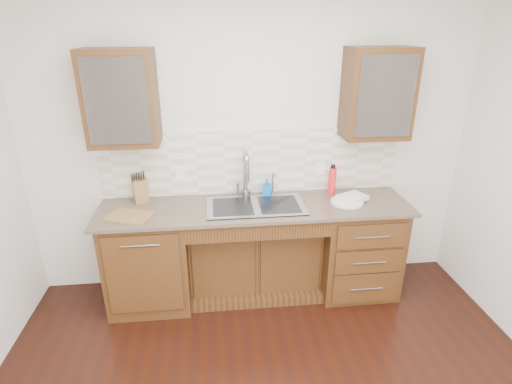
{
  "coord_description": "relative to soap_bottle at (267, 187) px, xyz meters",
  "views": [
    {
      "loc": [
        -0.34,
        -1.7,
        2.35
      ],
      "look_at": [
        0.0,
        1.4,
        1.05
      ],
      "focal_mm": 28.0,
      "sensor_mm": 36.0,
      "label": 1
    }
  ],
  "objects": [
    {
      "name": "outlet_right",
      "position": [
        0.52,
        0.09,
        0.13
      ],
      "size": [
        0.08,
        0.01,
        0.12
      ],
      "primitive_type": "cube",
      "color": "white",
      "rests_on": "backsplash"
    },
    {
      "name": "outlet_left",
      "position": [
        -0.78,
        0.09,
        0.13
      ],
      "size": [
        0.08,
        0.01,
        0.12
      ],
      "primitive_type": "cube",
      "color": "white",
      "rests_on": "backsplash"
    },
    {
      "name": "filter_tap",
      "position": [
        0.05,
        0.01,
        0.04
      ],
      "size": [
        0.02,
        0.02,
        0.24
      ],
      "primitive_type": "cylinder",
      "color": "#999993",
      "rests_on": "countertop"
    },
    {
      "name": "dish_towel",
      "position": [
        0.74,
        -0.21,
        -0.05
      ],
      "size": [
        0.3,
        0.27,
        0.04
      ],
      "primitive_type": "cube",
      "rotation": [
        0.0,
        0.0,
        0.46
      ],
      "color": "white",
      "rests_on": "plate"
    },
    {
      "name": "soap_bottle",
      "position": [
        0.0,
        0.0,
        0.0
      ],
      "size": [
        0.08,
        0.09,
        0.16
      ],
      "primitive_type": "imported",
      "rotation": [
        0.0,
        0.0,
        -0.18
      ],
      "color": "blue",
      "rests_on": "countertop"
    },
    {
      "name": "base_cabinet_center",
      "position": [
        -0.13,
        -0.11,
        -0.64
      ],
      "size": [
        1.2,
        0.44,
        0.7
      ],
      "primitive_type": "cube",
      "color": "#593014",
      "rests_on": "ground"
    },
    {
      "name": "base_cabinet_left",
      "position": [
        -1.08,
        -0.2,
        -0.55
      ],
      "size": [
        0.7,
        0.62,
        0.88
      ],
      "primitive_type": "cube",
      "color": "#593014",
      "rests_on": "ground"
    },
    {
      "name": "upper_cabinet_right",
      "position": [
        0.92,
        -0.06,
        0.83
      ],
      "size": [
        0.55,
        0.34,
        0.75
      ],
      "primitive_type": "cube",
      "color": "#593014",
      "rests_on": "wall_back"
    },
    {
      "name": "cup_right_b",
      "position": [
        1.03,
        -0.06,
        0.79
      ],
      "size": [
        0.14,
        0.14,
        0.1
      ],
      "primitive_type": "imported",
      "rotation": [
        0.0,
        0.0,
        0.34
      ],
      "color": "white",
      "rests_on": "upper_cabinet_right"
    },
    {
      "name": "countertop",
      "position": [
        -0.13,
        -0.21,
        -0.1
      ],
      "size": [
        2.7,
        0.65,
        0.03
      ],
      "primitive_type": "cube",
      "color": "#84705B",
      "rests_on": "base_cabinet_left"
    },
    {
      "name": "base_cabinet_right",
      "position": [
        0.82,
        -0.2,
        -0.55
      ],
      "size": [
        0.7,
        0.62,
        0.88
      ],
      "primitive_type": "cube",
      "color": "#593014",
      "rests_on": "ground"
    },
    {
      "name": "knife_block",
      "position": [
        -1.13,
        0.03,
        0.02
      ],
      "size": [
        0.16,
        0.21,
        0.21
      ],
      "primitive_type": "cube",
      "rotation": [
        0.0,
        0.0,
        0.27
      ],
      "color": "brown",
      "rests_on": "countertop"
    },
    {
      "name": "cup_right_a",
      "position": [
        0.83,
        -0.06,
        0.79
      ],
      "size": [
        0.15,
        0.15,
        0.11
      ],
      "primitive_type": "imported",
      "rotation": [
        0.0,
        0.0,
        0.15
      ],
      "color": "white",
      "rests_on": "upper_cabinet_right"
    },
    {
      "name": "backsplash",
      "position": [
        -0.13,
        0.1,
        0.21
      ],
      "size": [
        2.7,
        0.02,
        0.59
      ],
      "primitive_type": "cube",
      "color": "beige",
      "rests_on": "wall_back"
    },
    {
      "name": "upper_cabinet_left",
      "position": [
        -1.18,
        -0.06,
        0.83
      ],
      "size": [
        0.55,
        0.34,
        0.75
      ],
      "primitive_type": "cube",
      "color": "#593014",
      "rests_on": "wall_back"
    },
    {
      "name": "cup_left_b",
      "position": [
        -1.05,
        -0.06,
        0.78
      ],
      "size": [
        0.1,
        0.1,
        0.09
      ],
      "primitive_type": "imported",
      "rotation": [
        0.0,
        0.0,
        0.07
      ],
      "color": "silver",
      "rests_on": "upper_cabinet_left"
    },
    {
      "name": "cup_left_a",
      "position": [
        -1.26,
        -0.06,
        0.79
      ],
      "size": [
        0.18,
        0.18,
        0.11
      ],
      "primitive_type": "imported",
      "rotation": [
        0.0,
        0.0,
        0.39
      ],
      "color": "white",
      "rests_on": "upper_cabinet_left"
    },
    {
      "name": "wall_back",
      "position": [
        -0.13,
        0.16,
        0.36
      ],
      "size": [
        4.0,
        0.1,
        2.7
      ],
      "primitive_type": "cube",
      "color": "silver",
      "rests_on": "ground"
    },
    {
      "name": "sink",
      "position": [
        -0.13,
        -0.23,
        -0.17
      ],
      "size": [
        0.84,
        0.46,
        0.19
      ],
      "primitive_type": "cube",
      "color": "#9E9EA5",
      "rests_on": "countertop"
    },
    {
      "name": "water_bottle",
      "position": [
        0.6,
        -0.04,
        0.05
      ],
      "size": [
        0.07,
        0.07,
        0.26
      ],
      "primitive_type": "cylinder",
      "rotation": [
        0.0,
        0.0,
        -0.06
      ],
      "color": "red",
      "rests_on": "countertop"
    },
    {
      "name": "faucet",
      "position": [
        -0.2,
        0.0,
        0.12
      ],
      "size": [
        0.04,
        0.04,
        0.4
      ],
      "primitive_type": "cylinder",
      "color": "#999993",
      "rests_on": "countertop"
    },
    {
      "name": "cutting_board",
      "position": [
        -1.17,
        -0.32,
        -0.07
      ],
      "size": [
        0.41,
        0.35,
        0.02
      ],
      "primitive_type": "cube",
      "rotation": [
        0.0,
        0.0,
        -0.34
      ],
      "color": "olive",
      "rests_on": "countertop"
    },
    {
      "name": "plate",
      "position": [
        0.68,
        -0.24,
        -0.07
      ],
      "size": [
        0.33,
        0.33,
        0.02
      ],
      "primitive_type": "cylinder",
      "rotation": [
        0.0,
        0.0,
        0.17
      ],
      "color": "silver",
      "rests_on": "countertop"
    }
  ]
}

